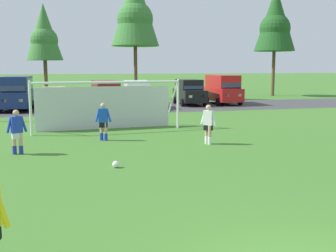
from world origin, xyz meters
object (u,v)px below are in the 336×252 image
Objects in this scene: player_winger_left at (17,132)px; parked_car_slot_far_right at (189,92)px; soccer_goal at (106,104)px; parked_car_slot_right at (137,94)px; player_striker_near at (103,122)px; parked_car_slot_center at (54,98)px; soccer_ball at (116,164)px; parked_car_slot_center_left at (17,92)px; player_defender_far at (208,124)px; parked_car_slot_center_right at (106,94)px; parked_car_slot_end at (223,89)px.

parked_car_slot_far_right reaches higher than player_winger_left.
soccer_goal is 1.60× the size of parked_car_slot_right.
soccer_goal is 3.29m from player_striker_near.
parked_car_slot_right is 1.00× the size of parked_car_slot_far_right.
soccer_ball is at bearing -84.12° from parked_car_slot_center.
soccer_goal is 10.95m from parked_car_slot_right.
soccer_goal reaches higher than player_winger_left.
parked_car_slot_center_left is (-5.25, 11.23, 0.05)m from soccer_goal.
player_defender_far is 0.35× the size of parked_car_slot_far_right.
soccer_goal is at bearing -96.72° from parked_car_slot_center_right.
parked_car_slot_center_left reaches higher than player_defender_far.
parked_car_slot_center_left reaches higher than soccer_ball.
player_winger_left is at bearing -131.57° from parked_car_slot_end.
parked_car_slot_end reaches higher than parked_car_slot_right.
soccer_ball is 0.13× the size of player_defender_far.
player_defender_far is 17.24m from parked_car_slot_center.
parked_car_slot_right is 5.27m from parked_car_slot_far_right.
parked_car_slot_center_left reaches higher than parked_car_slot_center_right.
parked_car_slot_right reaches higher than soccer_ball.
parked_car_slot_center_left is 16.91m from parked_car_slot_end.
parked_car_slot_center is at bearing 175.09° from parked_car_slot_right.
parked_car_slot_right is at bearing -15.73° from parked_car_slot_center_right.
parked_car_slot_center_right reaches higher than soccer_ball.
soccer_goal reaches higher than player_striker_near.
soccer_ball is 19.33m from parked_car_slot_center_right.
player_defender_far is at bearing -89.99° from parked_car_slot_right.
soccer_goal reaches higher than player_defender_far.
player_striker_near is (0.17, 5.01, 0.71)m from soccer_ball.
parked_car_slot_center is 0.89× the size of parked_car_slot_center_right.
soccer_goal is 4.59× the size of player_winger_left.
parked_car_slot_far_right is at bearing 55.00° from soccer_goal.
parked_car_slot_center_left is (-4.60, 19.46, 1.23)m from soccer_ball.
player_winger_left is 17.27m from parked_car_slot_right.
parked_car_slot_center is at bearing -173.15° from parked_car_slot_far_right.
soccer_ball is at bearing -43.04° from player_winger_left.
player_striker_near is 15.23m from parked_car_slot_center_left.
parked_car_slot_center is (-1.97, 19.09, 0.77)m from soccer_ball.
parked_car_slot_center is (-6.24, 16.07, 0.05)m from player_defender_far.
player_striker_near is (-0.48, -3.22, -0.47)m from soccer_goal.
parked_car_slot_center_left is at bearing -175.98° from parked_car_slot_far_right.
parked_car_slot_end reaches higher than parked_car_slot_center_right.
player_winger_left is at bearing -94.33° from parked_car_slot_center.
parked_car_slot_end is (11.63, 12.19, 0.05)m from soccer_goal.
parked_car_slot_right is (8.88, -0.91, -0.23)m from parked_car_slot_center_left.
player_winger_left is 0.34× the size of parked_car_slot_center_left.
player_striker_near and player_defender_far have the same top height.
parked_car_slot_center_left is at bearing 108.28° from player_striker_near.
player_striker_near is at bearing -128.16° from parked_car_slot_end.
parked_car_slot_center_left is at bearing 118.38° from player_defender_far.
parked_car_slot_right reaches higher than player_striker_near.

